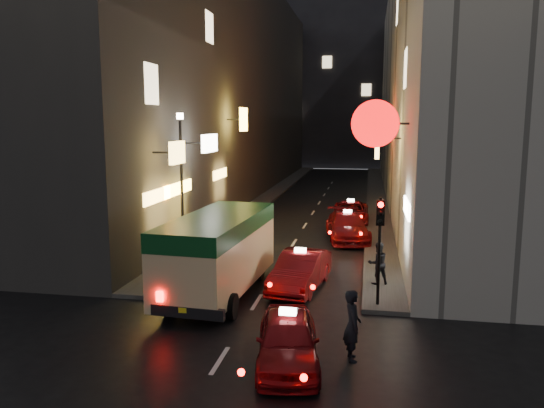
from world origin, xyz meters
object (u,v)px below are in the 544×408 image
Objects in this scene: taxi_near at (288,336)px; pedestrian_crossing at (352,321)px; traffic_light at (380,228)px; lamp_post at (182,177)px; minibus at (218,246)px.

taxi_near is 1.69m from pedestrian_crossing.
pedestrian_crossing is 4.20m from traffic_light.
lamp_post reaches higher than taxi_near.
pedestrian_crossing is 11.52m from lamp_post.
traffic_light is at bearing -28.91° from lamp_post.
lamp_post is (-2.77, 4.08, 1.93)m from minibus.
pedestrian_crossing is (4.73, -4.25, -0.75)m from minibus.
traffic_light is at bearing 62.51° from taxi_near.
taxi_near is at bearing -56.66° from minibus.
minibus is 5.52m from traffic_light.
pedestrian_crossing is at bearing -48.00° from lamp_post.
minibus is 5.85m from taxi_near.
taxi_near is at bearing -56.29° from lamp_post.
pedestrian_crossing reaches higher than taxi_near.
pedestrian_crossing is (1.57, 0.56, 0.29)m from taxi_near.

